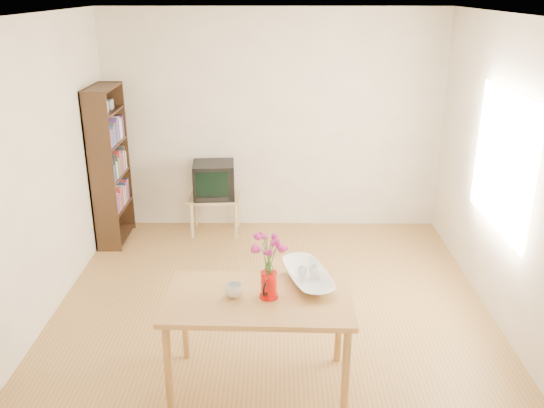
{
  "coord_description": "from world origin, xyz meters",
  "views": [
    {
      "loc": [
        0.04,
        -4.46,
        2.81
      ],
      "look_at": [
        0.0,
        0.3,
        1.0
      ],
      "focal_mm": 38.0,
      "sensor_mm": 36.0,
      "label": 1
    }
  ],
  "objects_px": {
    "table": "(259,308)",
    "pitcher": "(269,286)",
    "television": "(214,179)",
    "mug": "(234,290)",
    "bowl": "(308,255)"
  },
  "relations": [
    {
      "from": "table",
      "to": "pitcher",
      "type": "height_order",
      "value": "pitcher"
    },
    {
      "from": "table",
      "to": "pitcher",
      "type": "distance_m",
      "value": 0.19
    },
    {
      "from": "pitcher",
      "to": "mug",
      "type": "height_order",
      "value": "pitcher"
    },
    {
      "from": "mug",
      "to": "bowl",
      "type": "xyz_separation_m",
      "value": [
        0.53,
        0.25,
        0.15
      ]
    },
    {
      "from": "pitcher",
      "to": "table",
      "type": "bearing_deg",
      "value": -166.03
    },
    {
      "from": "table",
      "to": "bowl",
      "type": "distance_m",
      "value": 0.52
    },
    {
      "from": "table",
      "to": "bowl",
      "type": "xyz_separation_m",
      "value": [
        0.35,
        0.25,
        0.29
      ]
    },
    {
      "from": "table",
      "to": "television",
      "type": "height_order",
      "value": "television"
    },
    {
      "from": "mug",
      "to": "television",
      "type": "relative_size",
      "value": 0.24
    },
    {
      "from": "pitcher",
      "to": "bowl",
      "type": "xyz_separation_m",
      "value": [
        0.28,
        0.26,
        0.11
      ]
    },
    {
      "from": "bowl",
      "to": "television",
      "type": "height_order",
      "value": "bowl"
    },
    {
      "from": "pitcher",
      "to": "mug",
      "type": "relative_size",
      "value": 1.66
    },
    {
      "from": "table",
      "to": "mug",
      "type": "relative_size",
      "value": 10.85
    },
    {
      "from": "table",
      "to": "pitcher",
      "type": "xyz_separation_m",
      "value": [
        0.07,
        -0.0,
        0.18
      ]
    },
    {
      "from": "mug",
      "to": "television",
      "type": "height_order",
      "value": "television"
    }
  ]
}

